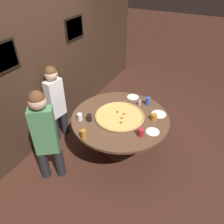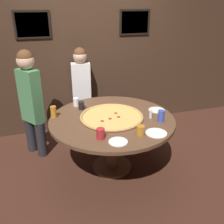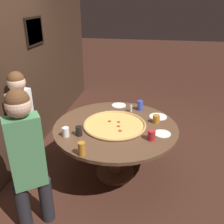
{
  "view_description": "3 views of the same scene",
  "coord_description": "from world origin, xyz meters",
  "px_view_note": "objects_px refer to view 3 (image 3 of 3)",
  "views": [
    {
      "loc": [
        -2.51,
        -1.16,
        2.81
      ],
      "look_at": [
        -0.11,
        0.09,
        0.88
      ],
      "focal_mm": 35.0,
      "sensor_mm": 36.0,
      "label": 1
    },
    {
      "loc": [
        -0.82,
        -2.67,
        2.06
      ],
      "look_at": [
        0.01,
        0.02,
        0.81
      ],
      "focal_mm": 40.0,
      "sensor_mm": 36.0,
      "label": 2
    },
    {
      "loc": [
        -2.72,
        -0.43,
        2.2
      ],
      "look_at": [
        -0.01,
        0.04,
        0.93
      ],
      "focal_mm": 40.0,
      "sensor_mm": 36.0,
      "label": 3
    }
  ],
  "objects_px": {
    "drink_cup_beside_pizza": "(82,149)",
    "white_plate_far_back": "(119,105)",
    "giant_pizza": "(115,125)",
    "drink_cup_centre_back": "(151,135)",
    "diner_side_left": "(22,119)",
    "drink_cup_by_shaker": "(156,119)",
    "diner_centre_back": "(27,155)",
    "white_plate_left_side": "(162,134)",
    "white_plate_right_side": "(158,117)",
    "dining_table": "(116,135)",
    "drink_cup_front_edge": "(140,105)",
    "drink_cup_near_right": "(66,132)",
    "condiment_shaker": "(131,108)",
    "drink_cup_far_right": "(79,131)"
  },
  "relations": [
    {
      "from": "drink_cup_beside_pizza",
      "to": "white_plate_far_back",
      "type": "xyz_separation_m",
      "value": [
        1.32,
        -0.18,
        -0.07
      ]
    },
    {
      "from": "giant_pizza",
      "to": "drink_cup_centre_back",
      "type": "distance_m",
      "value": 0.53
    },
    {
      "from": "white_plate_far_back",
      "to": "drink_cup_beside_pizza",
      "type": "bearing_deg",
      "value": 172.19
    },
    {
      "from": "diner_side_left",
      "to": "drink_cup_beside_pizza",
      "type": "bearing_deg",
      "value": 68.21
    },
    {
      "from": "drink_cup_beside_pizza",
      "to": "drink_cup_by_shaker",
      "type": "height_order",
      "value": "drink_cup_beside_pizza"
    },
    {
      "from": "diner_centre_back",
      "to": "white_plate_left_side",
      "type": "bearing_deg",
      "value": 177.46
    },
    {
      "from": "white_plate_left_side",
      "to": "diner_side_left",
      "type": "relative_size",
      "value": 0.14
    },
    {
      "from": "white_plate_right_side",
      "to": "white_plate_left_side",
      "type": "distance_m",
      "value": 0.46
    },
    {
      "from": "giant_pizza",
      "to": "white_plate_left_side",
      "type": "distance_m",
      "value": 0.6
    },
    {
      "from": "white_plate_far_back",
      "to": "diner_centre_back",
      "type": "xyz_separation_m",
      "value": [
        -1.58,
        0.63,
        0.11
      ]
    },
    {
      "from": "dining_table",
      "to": "drink_cup_by_shaker",
      "type": "relative_size",
      "value": 14.67
    },
    {
      "from": "giant_pizza",
      "to": "drink_cup_front_edge",
      "type": "xyz_separation_m",
      "value": [
        0.53,
        -0.28,
        0.06
      ]
    },
    {
      "from": "drink_cup_near_right",
      "to": "drink_cup_front_edge",
      "type": "relative_size",
      "value": 0.8
    },
    {
      "from": "dining_table",
      "to": "diner_centre_back",
      "type": "bearing_deg",
      "value": 143.94
    },
    {
      "from": "drink_cup_near_right",
      "to": "white_plate_right_side",
      "type": "height_order",
      "value": "drink_cup_near_right"
    },
    {
      "from": "drink_cup_centre_back",
      "to": "condiment_shaker",
      "type": "relative_size",
      "value": 1.19
    },
    {
      "from": "diner_side_left",
      "to": "drink_cup_near_right",
      "type": "bearing_deg",
      "value": 80.67
    },
    {
      "from": "drink_cup_centre_back",
      "to": "white_plate_far_back",
      "type": "height_order",
      "value": "drink_cup_centre_back"
    },
    {
      "from": "drink_cup_near_right",
      "to": "drink_cup_by_shaker",
      "type": "distance_m",
      "value": 1.14
    },
    {
      "from": "dining_table",
      "to": "diner_centre_back",
      "type": "distance_m",
      "value": 1.2
    },
    {
      "from": "giant_pizza",
      "to": "drink_cup_by_shaker",
      "type": "relative_size",
      "value": 7.49
    },
    {
      "from": "drink_cup_beside_pizza",
      "to": "white_plate_left_side",
      "type": "distance_m",
      "value": 0.99
    },
    {
      "from": "white_plate_right_side",
      "to": "diner_centre_back",
      "type": "distance_m",
      "value": 1.77
    },
    {
      "from": "giant_pizza",
      "to": "diner_side_left",
      "type": "bearing_deg",
      "value": 98.0
    },
    {
      "from": "white_plate_far_back",
      "to": "white_plate_right_side",
      "type": "xyz_separation_m",
      "value": [
        -0.29,
        -0.57,
        0.0
      ]
    },
    {
      "from": "dining_table",
      "to": "white_plate_left_side",
      "type": "bearing_deg",
      "value": -100.88
    },
    {
      "from": "condiment_shaker",
      "to": "white_plate_far_back",
      "type": "bearing_deg",
      "value": 47.49
    },
    {
      "from": "drink_cup_front_edge",
      "to": "drink_cup_by_shaker",
      "type": "bearing_deg",
      "value": -147.45
    },
    {
      "from": "giant_pizza",
      "to": "drink_cup_centre_back",
      "type": "bearing_deg",
      "value": -119.95
    },
    {
      "from": "dining_table",
      "to": "drink_cup_front_edge",
      "type": "distance_m",
      "value": 0.63
    },
    {
      "from": "dining_table",
      "to": "white_plate_left_side",
      "type": "distance_m",
      "value": 0.6
    },
    {
      "from": "drink_cup_front_edge",
      "to": "diner_side_left",
      "type": "xyz_separation_m",
      "value": [
        -0.69,
        1.42,
        -0.0
      ]
    },
    {
      "from": "drink_cup_near_right",
      "to": "drink_cup_centre_back",
      "type": "height_order",
      "value": "drink_cup_centre_back"
    },
    {
      "from": "dining_table",
      "to": "drink_cup_by_shaker",
      "type": "height_order",
      "value": "drink_cup_by_shaker"
    },
    {
      "from": "drink_cup_far_right",
      "to": "white_plate_right_side",
      "type": "height_order",
      "value": "drink_cup_far_right"
    },
    {
      "from": "drink_cup_by_shaker",
      "to": "white_plate_left_side",
      "type": "height_order",
      "value": "drink_cup_by_shaker"
    },
    {
      "from": "drink_cup_by_shaker",
      "to": "drink_cup_beside_pizza",
      "type": "bearing_deg",
      "value": 139.45
    },
    {
      "from": "drink_cup_centre_back",
      "to": "drink_cup_far_right",
      "type": "relative_size",
      "value": 1.01
    },
    {
      "from": "drink_cup_centre_back",
      "to": "drink_cup_beside_pizza",
      "type": "distance_m",
      "value": 0.8
    },
    {
      "from": "drink_cup_front_edge",
      "to": "white_plate_far_back",
      "type": "relative_size",
      "value": 0.66
    },
    {
      "from": "drink_cup_far_right",
      "to": "white_plate_right_side",
      "type": "bearing_deg",
      "value": -53.89
    },
    {
      "from": "drink_cup_near_right",
      "to": "drink_cup_centre_back",
      "type": "relative_size",
      "value": 0.97
    },
    {
      "from": "drink_cup_centre_back",
      "to": "drink_cup_front_edge",
      "type": "height_order",
      "value": "drink_cup_front_edge"
    },
    {
      "from": "white_plate_far_back",
      "to": "white_plate_left_side",
      "type": "relative_size",
      "value": 1.06
    },
    {
      "from": "drink_cup_centre_back",
      "to": "drink_cup_front_edge",
      "type": "bearing_deg",
      "value": 13.05
    },
    {
      "from": "white_plate_far_back",
      "to": "diner_side_left",
      "type": "height_order",
      "value": "diner_side_left"
    },
    {
      "from": "drink_cup_front_edge",
      "to": "diner_centre_back",
      "type": "bearing_deg",
      "value": 147.23
    },
    {
      "from": "dining_table",
      "to": "drink_cup_near_right",
      "type": "distance_m",
      "value": 0.66
    },
    {
      "from": "dining_table",
      "to": "drink_cup_far_right",
      "type": "bearing_deg",
      "value": 129.18
    },
    {
      "from": "giant_pizza",
      "to": "diner_centre_back",
      "type": "height_order",
      "value": "diner_centre_back"
    }
  ]
}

